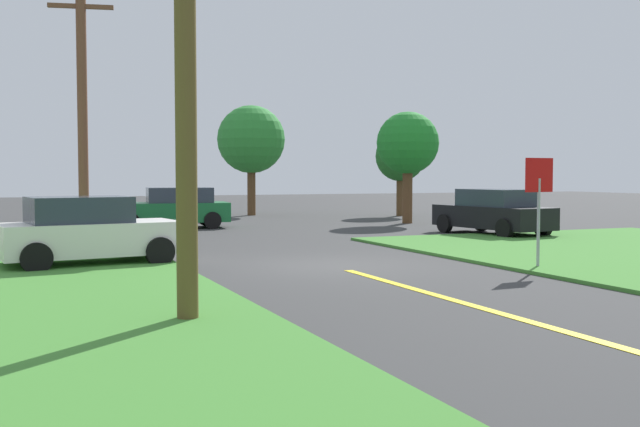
# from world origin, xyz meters

# --- Properties ---
(ground_plane) EXTENTS (120.00, 120.00, 0.00)m
(ground_plane) POSITION_xyz_m (0.00, 0.00, 0.00)
(ground_plane) COLOR #393939
(lane_stripe_center) EXTENTS (0.20, 14.00, 0.01)m
(lane_stripe_center) POSITION_xyz_m (0.00, -8.00, 0.01)
(lane_stripe_center) COLOR yellow
(lane_stripe_center) RESTS_ON ground
(stop_sign) EXTENTS (0.76, 0.07, 2.50)m
(stop_sign) POSITION_xyz_m (4.03, -2.44, 1.76)
(stop_sign) COLOR #9EA0A8
(stop_sign) RESTS_ON ground
(car_approaching_junction) EXTENTS (4.75, 2.43, 1.62)m
(car_approaching_junction) POSITION_xyz_m (-0.94, 13.67, 0.81)
(car_approaching_junction) COLOR #196B33
(car_approaching_junction) RESTS_ON ground
(parked_car_near_building) EXTENTS (4.23, 2.45, 1.62)m
(parked_car_near_building) POSITION_xyz_m (-5.24, 2.13, 0.80)
(parked_car_near_building) COLOR white
(parked_car_near_building) RESTS_ON ground
(car_on_crossroad) EXTENTS (2.42, 4.74, 1.62)m
(car_on_crossroad) POSITION_xyz_m (8.87, 5.98, 0.81)
(car_on_crossroad) COLOR black
(car_on_crossroad) RESTS_ON ground
(utility_pole_near) EXTENTS (1.77, 0.57, 7.30)m
(utility_pole_near) POSITION_xyz_m (-4.57, -5.42, 3.76)
(utility_pole_near) COLOR brown
(utility_pole_near) RESTS_ON ground
(utility_pole_mid) EXTENTS (1.79, 0.49, 7.50)m
(utility_pole_mid) POSITION_xyz_m (-4.95, 6.42, 3.88)
(utility_pole_mid) COLOR brown
(utility_pole_mid) RESTS_ON ground
(oak_tree_left) EXTENTS (3.55, 3.55, 5.76)m
(oak_tree_left) POSITION_xyz_m (4.79, 21.50, 3.96)
(oak_tree_left) COLOR brown
(oak_tree_left) RESTS_ON ground
(pine_tree_center) EXTENTS (2.59, 2.59, 4.39)m
(pine_tree_center) POSITION_xyz_m (11.75, 18.02, 3.05)
(pine_tree_center) COLOR brown
(pine_tree_center) RESTS_ON ground
(oak_tree_right) EXTENTS (2.72, 2.72, 4.89)m
(oak_tree_right) POSITION_xyz_m (9.19, 12.71, 3.47)
(oak_tree_right) COLOR brown
(oak_tree_right) RESTS_ON ground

